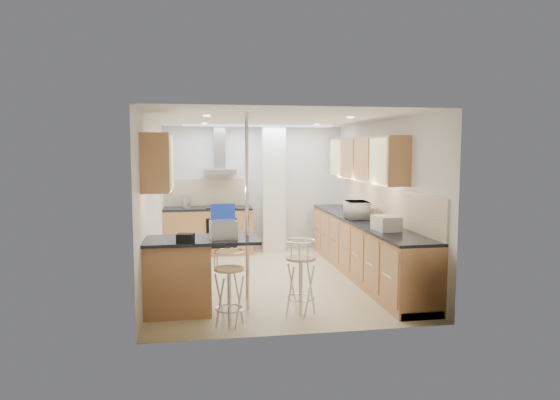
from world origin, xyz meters
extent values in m
plane|color=#CEB989|center=(0.00, 0.00, 0.00)|extent=(4.80, 4.80, 0.00)
cube|color=silver|center=(0.00, 2.40, 1.25)|extent=(3.60, 0.04, 2.50)
cube|color=silver|center=(0.00, -2.40, 1.25)|extent=(3.60, 0.04, 2.50)
cube|color=silver|center=(-1.80, 0.00, 1.25)|extent=(0.04, 4.80, 2.50)
cube|color=silver|center=(1.80, 0.00, 1.25)|extent=(0.04, 4.80, 2.50)
cube|color=white|center=(0.00, 0.00, 2.50)|extent=(3.60, 4.80, 0.02)
cube|color=tan|center=(1.63, 0.40, 1.88)|extent=(0.34, 3.00, 0.72)
cube|color=tan|center=(-1.63, -1.35, 1.88)|extent=(0.34, 0.62, 0.72)
cube|color=beige|center=(1.79, 0.00, 1.18)|extent=(0.03, 4.40, 0.56)
cube|color=beige|center=(-0.95, 2.38, 1.18)|extent=(1.70, 0.03, 0.56)
cube|color=white|center=(0.35, 2.20, 1.25)|extent=(0.45, 0.40, 2.50)
cube|color=#ADAFB1|center=(-0.70, 2.15, 1.62)|extent=(0.62, 0.48, 0.08)
cube|color=#ADAFB1|center=(-0.70, 2.29, 2.06)|extent=(0.22, 0.20, 0.88)
cylinder|color=silver|center=(-0.53, -1.45, 1.25)|extent=(0.05, 0.05, 2.50)
cube|color=black|center=(-0.70, 1.79, 0.45)|extent=(0.58, 0.02, 0.58)
cube|color=black|center=(-0.70, 2.10, 0.93)|extent=(0.58, 0.50, 0.02)
cube|color=tan|center=(0.00, 1.80, 2.48)|extent=(2.80, 0.35, 0.02)
cube|color=tan|center=(1.50, 0.00, 0.44)|extent=(0.60, 4.40, 0.88)
cube|color=black|center=(1.50, 0.00, 0.90)|extent=(0.63, 4.40, 0.04)
cube|color=tan|center=(-0.95, 2.10, 0.44)|extent=(1.70, 0.60, 0.88)
cube|color=black|center=(-0.95, 2.10, 0.90)|extent=(1.70, 0.63, 0.04)
cube|color=tan|center=(-1.12, -1.45, 0.45)|extent=(1.35, 0.62, 0.90)
cube|color=black|center=(-1.12, -1.45, 0.92)|extent=(1.47, 0.72, 0.04)
imported|color=white|center=(1.42, 0.10, 1.06)|extent=(0.37, 0.53, 0.28)
cube|color=#989BA0|center=(-0.83, -1.51, 1.05)|extent=(0.35, 0.27, 0.22)
cube|color=black|center=(-1.29, -1.69, 0.99)|extent=(0.22, 0.19, 0.11)
cylinder|color=beige|center=(1.65, 0.43, 1.01)|extent=(0.14, 0.14, 0.18)
cylinder|color=beige|center=(1.67, 0.55, 1.00)|extent=(0.13, 0.13, 0.16)
cylinder|color=#B2AF8E|center=(1.67, 0.00, 1.01)|extent=(0.14, 0.14, 0.18)
cylinder|color=white|center=(1.45, -0.96, 0.99)|extent=(0.12, 0.12, 0.14)
cube|color=beige|center=(1.44, -1.13, 1.02)|extent=(0.34, 0.41, 0.20)
cylinder|color=#ADAFB1|center=(-1.36, 2.16, 1.04)|extent=(0.16, 0.16, 0.23)
camera|label=1|loc=(-1.14, -7.64, 2.04)|focal=32.00mm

